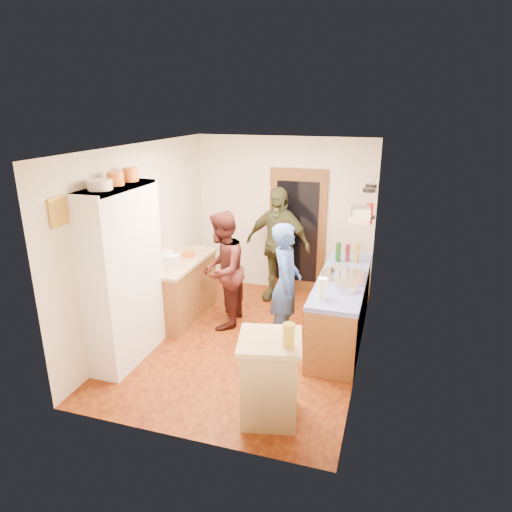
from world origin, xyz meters
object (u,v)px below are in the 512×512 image
at_px(island_base, 270,381).
at_px(person_left, 225,269).
at_px(person_hob, 288,285).
at_px(person_back, 278,245).
at_px(right_counter_base, 341,309).
at_px(hutch_body, 124,276).

height_order(island_base, person_left, person_left).
xyz_separation_m(person_hob, person_left, (-0.98, 0.26, 0.02)).
height_order(island_base, person_hob, person_hob).
xyz_separation_m(island_base, person_back, (-0.69, 2.94, 0.51)).
distance_m(island_base, person_back, 3.06).
bearing_deg(person_hob, island_base, 176.18).
bearing_deg(island_base, person_hob, 97.05).
xyz_separation_m(right_counter_base, island_base, (-0.47, -1.94, 0.01)).
xyz_separation_m(person_left, person_back, (0.49, 1.09, 0.09)).
height_order(hutch_body, person_hob, hutch_body).
bearing_deg(hutch_body, island_base, -17.40).
bearing_deg(hutch_body, person_left, 54.83).
bearing_deg(right_counter_base, hutch_body, -152.53).
height_order(hutch_body, person_left, hutch_body).
height_order(island_base, person_back, person_back).
bearing_deg(person_back, hutch_body, -111.09).
xyz_separation_m(hutch_body, right_counter_base, (2.50, 1.30, -0.68)).
bearing_deg(person_left, island_base, 27.97).
bearing_deg(person_hob, right_counter_base, -72.93).
bearing_deg(island_base, hutch_body, 162.60).
bearing_deg(person_left, person_back, 151.39).
relative_size(person_hob, person_left, 0.98).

